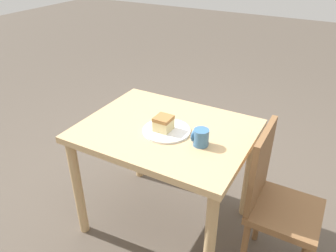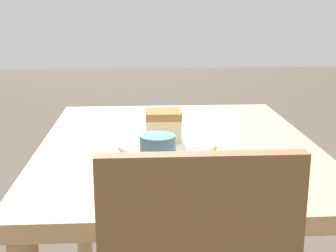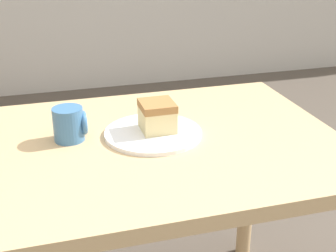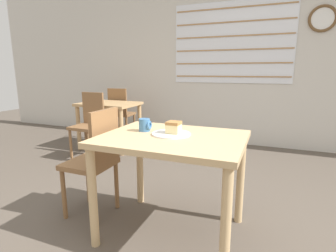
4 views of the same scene
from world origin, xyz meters
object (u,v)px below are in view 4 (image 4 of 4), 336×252
object	(u,v)px
chair_near_window	(95,159)
coffee_mug	(145,125)
plate	(171,134)
chair_far_corner	(89,123)
chair_far_opposite	(121,112)
dining_table_near	(172,152)
cake_slice	(174,127)
dining_table_far	(109,111)

from	to	relation	value
chair_near_window	coffee_mug	world-z (taller)	chair_near_window
chair_near_window	plate	world-z (taller)	chair_near_window
chair_far_corner	chair_far_opposite	distance (m)	1.02
chair_near_window	coffee_mug	distance (m)	0.53
plate	coffee_mug	size ratio (longest dim) A/B	2.93
dining_table_near	cake_slice	distance (m)	0.17
dining_table_near	chair_far_corner	size ratio (longest dim) A/B	1.09
coffee_mug	plate	bearing A→B (deg)	-8.51
chair_far_corner	chair_far_opposite	bearing A→B (deg)	97.98
chair_far_opposite	cake_slice	size ratio (longest dim) A/B	9.13
chair_near_window	chair_far_opposite	world-z (taller)	same
dining_table_far	chair_far_opposite	xyz separation A→B (m)	(-0.11, 0.50, -0.09)
chair_near_window	chair_far_corner	world-z (taller)	same
plate	cake_slice	distance (m)	0.05
chair_far_corner	plate	world-z (taller)	chair_far_corner
chair_far_corner	plate	xyz separation A→B (m)	(1.68, -1.20, 0.26)
dining_table_near	chair_far_opposite	bearing A→B (deg)	129.19
chair_far_corner	chair_far_opposite	world-z (taller)	same
cake_slice	coffee_mug	xyz separation A→B (m)	(-0.24, 0.02, -0.01)
dining_table_far	chair_near_window	bearing A→B (deg)	-59.00
dining_table_far	dining_table_near	bearing A→B (deg)	-45.36
dining_table_near	chair_far_corner	xyz separation A→B (m)	(-1.70, 1.23, -0.14)
dining_table_near	chair_far_opposite	distance (m)	2.89
chair_far_corner	coffee_mug	xyz separation A→B (m)	(1.45, -1.16, 0.31)
chair_far_corner	cake_slice	distance (m)	2.09
dining_table_far	chair_far_corner	xyz separation A→B (m)	(0.01, -0.50, -0.09)
chair_far_opposite	dining_table_far	bearing A→B (deg)	99.53
chair_near_window	plate	xyz separation A→B (m)	(0.65, 0.03, 0.26)
cake_slice	coffee_mug	bearing A→B (deg)	174.11
dining_table_far	plate	bearing A→B (deg)	-45.18
dining_table_far	coffee_mug	world-z (taller)	coffee_mug
dining_table_far	coffee_mug	xyz separation A→B (m)	(1.46, -1.67, 0.21)
chair_far_opposite	coffee_mug	distance (m)	2.70
dining_table_near	cake_slice	bearing A→B (deg)	98.79
chair_near_window	coffee_mug	bearing A→B (deg)	97.96
chair_near_window	chair_far_corner	distance (m)	1.60
plate	dining_table_near	bearing A→B (deg)	-56.70
dining_table_far	chair_far_corner	distance (m)	0.51
cake_slice	chair_far_opposite	bearing A→B (deg)	129.61
dining_table_near	coffee_mug	xyz separation A→B (m)	(-0.25, 0.07, 0.16)
chair_far_corner	plate	bearing A→B (deg)	-34.42
chair_far_corner	coffee_mug	world-z (taller)	chair_far_corner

